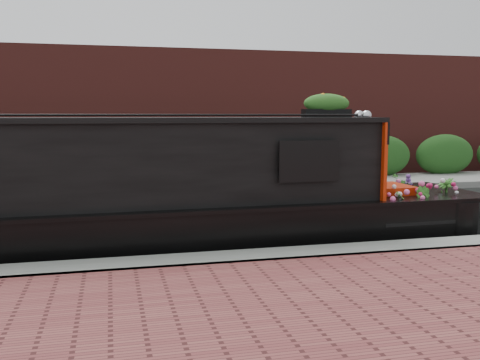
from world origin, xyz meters
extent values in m
plane|color=black|center=(0.00, 0.00, 0.00)|extent=(80.00, 80.00, 0.00)
cube|color=slate|center=(0.00, -3.30, 0.00)|extent=(40.00, 0.60, 0.50)
cube|color=gray|center=(0.00, 4.20, 0.00)|extent=(40.00, 2.40, 0.34)
cube|color=#1E4918|center=(0.00, 5.10, 0.00)|extent=(40.00, 1.10, 2.80)
cube|color=maroon|center=(0.00, 7.20, 0.00)|extent=(40.00, 1.00, 8.00)
cube|color=black|center=(-1.60, -1.77, 1.28)|extent=(8.31, 1.75, 1.22)
cube|color=black|center=(-1.60, -1.77, 1.93)|extent=(8.45, 1.89, 0.07)
cube|color=#B22307|center=(2.57, -1.77, 1.28)|extent=(0.09, 1.58, 1.22)
cube|color=black|center=(1.38, -2.57, 1.35)|extent=(0.81, 0.04, 0.50)
cube|color=#B22307|center=(3.04, -1.77, 0.63)|extent=(0.74, 0.83, 0.45)
sphere|color=silver|center=(2.58, -1.89, 1.99)|extent=(0.16, 0.16, 0.16)
sphere|color=silver|center=(2.58, -1.64, 1.99)|extent=(0.16, 0.16, 0.16)
cube|color=black|center=(1.96, -1.77, 2.03)|extent=(0.77, 0.23, 0.13)
ellipsoid|color=orange|center=(1.96, -1.77, 2.20)|extent=(0.84, 0.24, 0.22)
imported|color=#306B23|center=(2.92, -2.37, 0.65)|extent=(0.29, 0.31, 0.49)
imported|color=#306B23|center=(3.35, -2.40, 0.65)|extent=(0.35, 0.35, 0.50)
imported|color=#306B23|center=(3.69, -1.22, 0.68)|extent=(0.64, 0.63, 0.54)
imported|color=#306B23|center=(4.02, -1.95, 0.68)|extent=(0.41, 0.41, 0.56)
imported|color=#306B23|center=(2.96, -1.14, 0.69)|extent=(0.28, 0.34, 0.56)
cylinder|color=brown|center=(4.71, -1.77, 0.17)|extent=(0.34, 0.32, 0.34)
camera|label=1|loc=(-1.35, -9.63, 2.01)|focal=40.00mm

